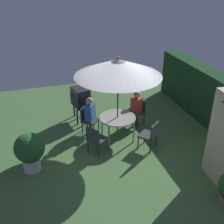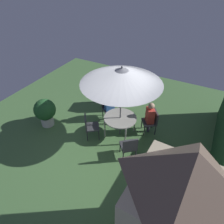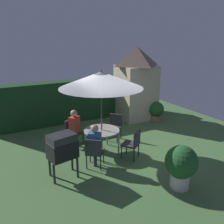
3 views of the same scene
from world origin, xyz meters
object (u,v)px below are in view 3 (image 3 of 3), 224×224
chair_toward_hedge (133,143)px  person_in_red (74,124)px  chair_near_shed (73,131)px  chair_far_side (94,151)px  potted_plant_by_grill (181,164)px  patio_table (102,132)px  garden_shed (136,83)px  patio_umbrella (101,80)px  potted_plant_by_shed (156,111)px  person_in_blue (95,141)px  bbq_grill (62,147)px  chair_toward_house (115,125)px

chair_toward_hedge → person_in_red: bearing=125.3°
chair_near_shed → chair_far_side: bearing=-89.4°
chair_near_shed → chair_toward_hedge: (1.26, -1.79, 0.00)m
potted_plant_by_grill → chair_toward_hedge: bearing=96.3°
patio_table → garden_shed: bearing=40.1°
chair_far_side → chair_toward_hedge: 1.25m
patio_table → patio_umbrella: size_ratio=0.43×
potted_plant_by_shed → potted_plant_by_grill: size_ratio=0.79×
chair_toward_hedge → potted_plant_by_grill: 1.82m
chair_far_side → potted_plant_by_grill: 2.35m
patio_umbrella → person_in_red: size_ratio=2.09×
garden_shed → patio_table: (-2.88, -2.43, -0.93)m
patio_umbrella → potted_plant_by_shed: size_ratio=3.04×
person_in_blue → person_in_red: bearing=90.8°
chair_toward_hedge → person_in_blue: (-1.19, 0.12, 0.26)m
patio_table → bbq_grill: bearing=-151.3°
chair_far_side → potted_plant_by_shed: 4.68m
garden_shed → patio_table: bearing=-139.9°
person_in_red → chair_near_shed: bearing=124.6°
chair_near_shed → potted_plant_by_grill: potted_plant_by_grill is taller
patio_table → patio_umbrella: bearing=-90.0°
garden_shed → bbq_grill: (-4.41, -3.27, -0.77)m
chair_toward_house → bbq_grill: bearing=-146.9°
garden_shed → bbq_grill: bearing=-143.5°
patio_umbrella → person_in_blue: patio_umbrella is taller
person_in_red → chair_toward_house: bearing=-5.1°
person_in_blue → chair_far_side: bearing=-127.8°
bbq_grill → person_in_blue: (0.96, 0.10, -0.06)m
chair_toward_house → person_in_red: (-1.46, 0.13, 0.26)m
garden_shed → patio_table: 3.88m
potted_plant_by_shed → potted_plant_by_grill: (-2.59, -4.24, 0.16)m
chair_toward_house → potted_plant_by_shed: chair_toward_house is taller
bbq_grill → potted_plant_by_grill: bbq_grill is taller
patio_table → chair_far_side: bearing=-127.8°
patio_table → bbq_grill: (-1.53, -0.84, 0.16)m
patio_umbrella → chair_near_shed: size_ratio=2.93×
chair_toward_house → potted_plant_by_grill: potted_plant_by_grill is taller
bbq_grill → chair_toward_house: bearing=33.1°
potted_plant_by_shed → chair_far_side: bearing=-149.4°
potted_plant_by_shed → potted_plant_by_grill: potted_plant_by_grill is taller
chair_far_side → chair_toward_hedge: bearing=-2.4°
patio_table → chair_toward_hedge: chair_toward_hedge is taller
patio_umbrella → potted_plant_by_shed: (3.41, 1.58, -1.86)m
potted_plant_by_shed → chair_near_shed: bearing=-170.9°
bbq_grill → potted_plant_by_shed: (4.94, 2.42, -0.37)m
garden_shed → patio_table: size_ratio=2.82×
bbq_grill → chair_toward_house: bbq_grill is taller
garden_shed → chair_far_side: garden_shed is taller
potted_plant_by_shed → person_in_blue: (-3.98, -2.31, 0.31)m
chair_near_shed → chair_far_side: size_ratio=1.00×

